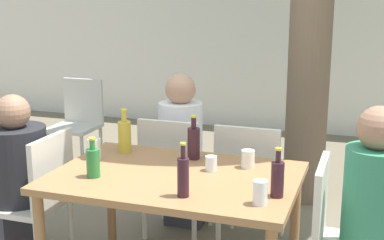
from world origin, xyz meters
name	(u,v)px	position (x,y,z in m)	size (l,w,h in m)	color
cafe_building_wall	(291,22)	(0.00, 4.13, 1.40)	(10.00, 0.08, 2.80)	white
dining_table_front	(175,188)	(0.00, 0.00, 0.67)	(1.39, 0.95, 0.75)	#996B42
patio_chair_0	(38,194)	(-0.93, 0.00, 0.51)	(0.44, 0.44, 0.90)	beige
patio_chair_1	(341,236)	(0.93, 0.00, 0.51)	(0.44, 0.44, 0.90)	beige
patio_chair_2	(174,171)	(-0.28, 0.71, 0.51)	(0.44, 0.44, 0.90)	beige
patio_chair_3	(250,179)	(0.28, 0.71, 0.51)	(0.44, 0.44, 0.90)	beige
patio_chair_4	(78,118)	(-1.78, 1.93, 0.51)	(0.44, 0.44, 0.90)	beige
person_seated_0	(8,189)	(-1.16, 0.00, 0.52)	(0.60, 0.39, 1.15)	#383842
person_seated_2	(185,158)	(-0.28, 0.95, 0.53)	(0.32, 0.56, 1.19)	#383842
green_bottle_0	(93,162)	(-0.42, -0.19, 0.84)	(0.08, 0.08, 0.23)	#287A38
oil_cruet_1	(125,135)	(-0.46, 0.31, 0.86)	(0.08, 0.08, 0.28)	gold
wine_bottle_2	(194,142)	(0.01, 0.31, 0.86)	(0.08, 0.08, 0.28)	#331923
wine_bottle_3	(183,176)	(0.16, -0.31, 0.86)	(0.06, 0.06, 0.28)	#331923
wine_bottle_4	(277,178)	(0.61, -0.16, 0.85)	(0.07, 0.07, 0.26)	#331923
drinking_glass_0	(248,159)	(0.37, 0.25, 0.80)	(0.08, 0.08, 0.11)	silver
drinking_glass_1	(211,163)	(0.18, 0.13, 0.79)	(0.07, 0.07, 0.09)	white
drinking_glass_2	(260,193)	(0.55, -0.29, 0.81)	(0.07, 0.07, 0.12)	white
drinking_glass_3	(94,149)	(-0.58, 0.11, 0.81)	(0.08, 0.08, 0.13)	silver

